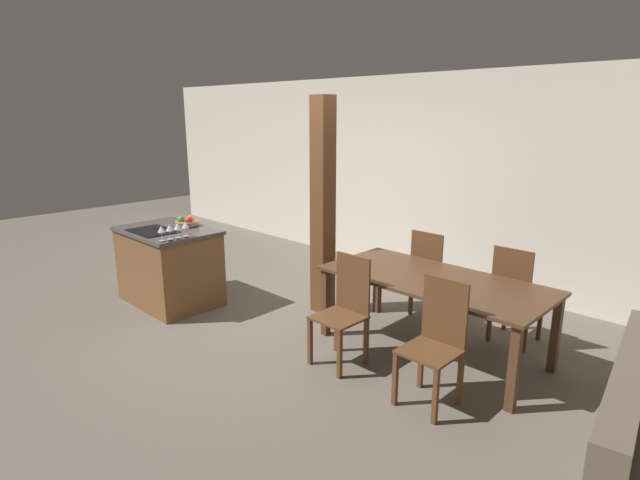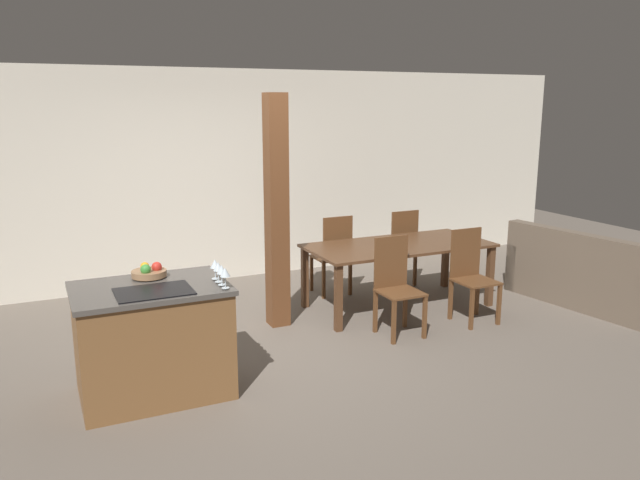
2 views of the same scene
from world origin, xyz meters
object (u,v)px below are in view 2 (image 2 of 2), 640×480
at_px(couch, 590,279).
at_px(dining_chair_near_right, 471,274).
at_px(wine_glass_near, 225,273).
at_px(wine_glass_end, 215,264).
at_px(dining_chair_near_left, 396,285).
at_px(dining_chair_far_left, 334,254).
at_px(timber_post, 277,213).
at_px(fruit_bowl, 149,272).
at_px(dining_table, 398,251).
at_px(kitchen_island, 153,340).
at_px(dining_chair_far_right, 400,247).
at_px(wine_glass_far, 218,267).
at_px(wine_glass_middle, 222,270).

bearing_deg(couch, dining_chair_near_right, 77.86).
height_order(wine_glass_near, dining_chair_near_right, wine_glass_near).
bearing_deg(wine_glass_end, dining_chair_near_left, 11.36).
bearing_deg(dining_chair_far_left, timber_post, 34.66).
distance_m(fruit_bowl, dining_chair_near_left, 2.45).
bearing_deg(dining_chair_near_left, timber_post, 142.99).
bearing_deg(dining_table, kitchen_island, -160.28).
bearing_deg(dining_chair_far_right, fruit_bowl, 24.38).
bearing_deg(kitchen_island, couch, 2.49).
xyz_separation_m(wine_glass_end, dining_chair_far_right, (2.87, 1.81, -0.52)).
bearing_deg(wine_glass_end, fruit_bowl, 147.73).
xyz_separation_m(kitchen_island, dining_chair_near_left, (2.45, 0.34, 0.06)).
bearing_deg(dining_chair_near_left, wine_glass_end, -168.64).
bearing_deg(dining_chair_near_right, dining_chair_far_left, 123.21).
bearing_deg(dining_chair_near_right, wine_glass_far, -170.44).
xyz_separation_m(wine_glass_far, dining_chair_far_right, (2.87, 1.90, -0.52)).
xyz_separation_m(wine_glass_middle, wine_glass_far, (0.00, 0.09, 0.00)).
bearing_deg(dining_chair_far_left, wine_glass_near, 47.04).
height_order(fruit_bowl, wine_glass_far, wine_glass_far).
height_order(dining_chair_far_right, couch, dining_chair_far_right).
xyz_separation_m(wine_glass_end, dining_chair_near_right, (2.87, 0.39, -0.52)).
height_order(wine_glass_far, timber_post, timber_post).
bearing_deg(timber_post, fruit_bowl, -149.73).
height_order(dining_chair_near_left, dining_chair_far_right, same).
distance_m(fruit_bowl, dining_chair_far_left, 2.88).
bearing_deg(fruit_bowl, dining_chair_far_left, 32.11).
height_order(wine_glass_far, couch, wine_glass_far).
bearing_deg(couch, dining_chair_near_left, 79.39).
relative_size(wine_glass_near, dining_chair_near_right, 0.16).
distance_m(kitchen_island, dining_chair_near_left, 2.47).
bearing_deg(wine_glass_far, dining_chair_far_left, 44.36).
xyz_separation_m(dining_table, dining_chair_far_left, (-0.46, 0.71, -0.14)).
distance_m(dining_chair_near_right, dining_chair_far_left, 1.69).
bearing_deg(dining_chair_near_right, timber_post, 158.83).
distance_m(kitchen_island, wine_glass_end, 0.77).
bearing_deg(timber_post, dining_chair_near_right, -21.17).
relative_size(wine_glass_far, dining_table, 0.08).
bearing_deg(timber_post, wine_glass_near, -124.35).
distance_m(couch, timber_post, 3.74).
distance_m(dining_chair_far_left, timber_post, 1.37).
height_order(dining_chair_near_right, dining_chair_far_right, same).
distance_m(wine_glass_far, dining_chair_near_right, 2.96).
xyz_separation_m(fruit_bowl, dining_chair_near_left, (2.41, 0.10, -0.44)).
relative_size(wine_glass_near, dining_chair_far_left, 0.16).
bearing_deg(couch, fruit_bowl, 81.80).
bearing_deg(dining_chair_near_right, wine_glass_near, -166.86).
xyz_separation_m(dining_chair_far_right, couch, (1.62, -1.54, -0.22)).
relative_size(wine_glass_far, dining_chair_far_left, 0.16).
height_order(kitchen_island, couch, kitchen_island).
distance_m(wine_glass_middle, wine_glass_far, 0.09).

